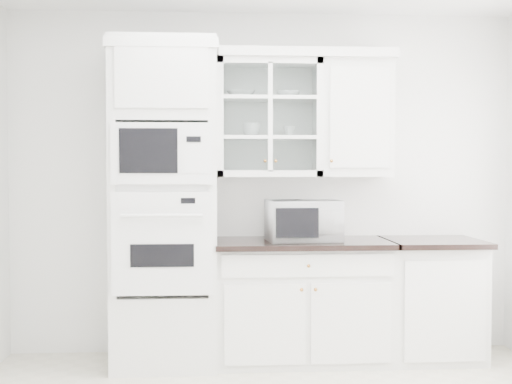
{
  "coord_description": "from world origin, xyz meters",
  "views": [
    {
      "loc": [
        -0.37,
        -3.38,
        1.45
      ],
      "look_at": [
        -0.1,
        1.05,
        1.3
      ],
      "focal_mm": 45.0,
      "sensor_mm": 36.0,
      "label": 1
    }
  ],
  "objects": [
    {
      "name": "cup_a",
      "position": [
        -0.1,
        1.59,
        1.76
      ],
      "size": [
        0.15,
        0.15,
        0.11
      ],
      "primitive_type": "imported",
      "rotation": [
        0.0,
        0.0,
        -0.15
      ],
      "color": "white",
      "rests_on": "upper_cabinet_glass"
    },
    {
      "name": "upper_cabinet_solid",
      "position": [
        0.71,
        1.58,
        1.85
      ],
      "size": [
        0.55,
        0.33,
        0.9
      ],
      "primitive_type": "cube",
      "color": "white",
      "rests_on": "room_shell"
    },
    {
      "name": "room_shell",
      "position": [
        0.0,
        0.43,
        1.78
      ],
      "size": [
        4.0,
        3.5,
        2.7
      ],
      "color": "white",
      "rests_on": "ground"
    },
    {
      "name": "countertop_microwave",
      "position": [
        0.27,
        1.4,
        1.07
      ],
      "size": [
        0.57,
        0.49,
        0.31
      ],
      "primitive_type": "imported",
      "rotation": [
        0.0,
        0.0,
        3.24
      ],
      "color": "white",
      "rests_on": "base_cabinet_run"
    },
    {
      "name": "crown_molding",
      "position": [
        -0.07,
        1.56,
        2.33
      ],
      "size": [
        2.14,
        0.38,
        0.07
      ],
      "primitive_type": "cube",
      "color": "white",
      "rests_on": "room_shell"
    },
    {
      "name": "upper_cabinet_glass",
      "position": [
        0.03,
        1.58,
        1.85
      ],
      "size": [
        0.8,
        0.33,
        0.9
      ],
      "color": "white",
      "rests_on": "room_shell"
    },
    {
      "name": "extra_base_cabinet",
      "position": [
        1.28,
        1.45,
        0.46
      ],
      "size": [
        0.72,
        0.67,
        0.92
      ],
      "color": "white",
      "rests_on": "ground"
    },
    {
      "name": "cup_b",
      "position": [
        0.19,
        1.6,
        1.75
      ],
      "size": [
        0.11,
        0.11,
        0.08
      ],
      "primitive_type": "imported",
      "rotation": [
        0.0,
        0.0,
        0.32
      ],
      "color": "white",
      "rests_on": "upper_cabinet_glass"
    },
    {
      "name": "base_cabinet_run",
      "position": [
        0.28,
        1.45,
        0.46
      ],
      "size": [
        1.32,
        0.67,
        0.92
      ],
      "color": "white",
      "rests_on": "ground"
    },
    {
      "name": "oven_column",
      "position": [
        -0.75,
        1.42,
        1.2
      ],
      "size": [
        0.76,
        0.68,
        2.4
      ],
      "color": "white",
      "rests_on": "ground"
    },
    {
      "name": "bowl_a",
      "position": [
        -0.18,
        1.59,
        2.04
      ],
      "size": [
        0.23,
        0.23,
        0.05
      ],
      "primitive_type": "imported",
      "rotation": [
        0.0,
        0.0,
        0.05
      ],
      "color": "white",
      "rests_on": "upper_cabinet_glass"
    },
    {
      "name": "bowl_b",
      "position": [
        0.18,
        1.59,
        2.04
      ],
      "size": [
        0.22,
        0.22,
        0.05
      ],
      "primitive_type": "imported",
      "rotation": [
        0.0,
        0.0,
        -0.34
      ],
      "color": "white",
      "rests_on": "upper_cabinet_glass"
    }
  ]
}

